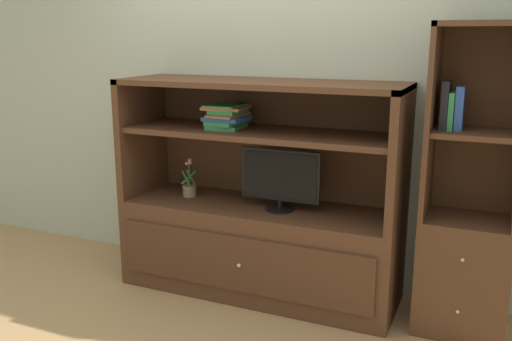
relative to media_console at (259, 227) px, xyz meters
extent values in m
plane|color=tan|center=(0.00, -0.41, -0.46)|extent=(8.00, 8.00, 0.00)
cube|color=#ADB29E|center=(0.00, 0.34, 0.94)|extent=(6.00, 0.10, 2.80)
cube|color=#4C2D1C|center=(0.00, -0.01, -0.15)|extent=(1.86, 0.59, 0.61)
cube|color=#462A19|center=(0.00, -0.31, -0.15)|extent=(1.71, 0.02, 0.36)
sphere|color=silver|center=(0.00, -0.32, -0.15)|extent=(0.02, 0.02, 0.02)
cube|color=#4C2D1C|center=(-0.90, -0.01, 0.56)|extent=(0.05, 0.59, 0.82)
cube|color=#4C2D1C|center=(0.90, -0.01, 0.56)|extent=(0.05, 0.59, 0.82)
cube|color=#4C2D1C|center=(0.00, 0.28, 0.56)|extent=(1.86, 0.02, 0.82)
cube|color=#4C2D1C|center=(0.00, -0.01, 0.96)|extent=(1.86, 0.59, 0.04)
cube|color=#4C2D1C|center=(0.00, -0.01, 0.64)|extent=(1.76, 0.53, 0.04)
cylinder|color=black|center=(0.16, -0.04, 0.16)|extent=(0.19, 0.19, 0.01)
cylinder|color=black|center=(0.16, -0.04, 0.19)|extent=(0.03, 0.03, 0.05)
cube|color=black|center=(0.16, -0.04, 0.38)|extent=(0.53, 0.02, 0.33)
cube|color=black|center=(0.16, -0.05, 0.38)|extent=(0.49, 0.00, 0.30)
cylinder|color=#8C7251|center=(-0.54, 0.00, 0.19)|extent=(0.10, 0.10, 0.08)
cylinder|color=#3D6B33|center=(-0.54, 0.00, 0.32)|extent=(0.01, 0.01, 0.19)
cube|color=#2D7A38|center=(-0.51, 0.00, 0.28)|extent=(0.03, 0.09, 0.14)
cube|color=#2D7A38|center=(-0.55, 0.02, 0.28)|extent=(0.08, 0.07, 0.09)
cube|color=#2D7A38|center=(-0.55, -0.02, 0.28)|extent=(0.11, 0.07, 0.10)
sphere|color=#C6729E|center=(-0.55, 0.00, 0.39)|extent=(0.03, 0.03, 0.03)
sphere|color=#C6729E|center=(-0.53, 0.01, 0.39)|extent=(0.02, 0.02, 0.02)
sphere|color=#C6729E|center=(-0.53, 0.00, 0.41)|extent=(0.03, 0.03, 0.03)
cube|color=#338C4C|center=(-0.23, -0.02, 0.67)|extent=(0.23, 0.27, 0.03)
cube|color=#338C4C|center=(-0.23, 0.00, 0.70)|extent=(0.21, 0.31, 0.03)
cube|color=#2D519E|center=(-0.23, -0.01, 0.72)|extent=(0.26, 0.25, 0.03)
cube|color=#A56638|center=(-0.22, -0.01, 0.74)|extent=(0.21, 0.29, 0.02)
cube|color=#338C4C|center=(-0.22, 0.00, 0.77)|extent=(0.19, 0.25, 0.03)
cube|color=#A56638|center=(-0.24, 0.00, 0.79)|extent=(0.29, 0.29, 0.02)
cube|color=#338C4C|center=(-0.24, 0.00, 0.81)|extent=(0.22, 0.28, 0.01)
cube|color=#4C2D1C|center=(1.30, -0.01, -0.11)|extent=(0.51, 0.41, 0.69)
sphere|color=silver|center=(1.30, -0.21, 0.06)|extent=(0.02, 0.02, 0.02)
sphere|color=silver|center=(1.30, -0.21, -0.25)|extent=(0.02, 0.02, 0.02)
cube|color=#4C2D1C|center=(1.06, -0.01, 0.78)|extent=(0.03, 0.41, 1.09)
cube|color=#4C2D1C|center=(1.30, 0.19, 0.78)|extent=(0.51, 0.02, 1.09)
cube|color=#4C2D1C|center=(1.30, -0.01, 0.72)|extent=(0.45, 0.37, 0.03)
cube|color=#4C2D1C|center=(1.30, -0.01, 1.31)|extent=(0.51, 0.41, 0.03)
cube|color=black|center=(1.13, -0.01, 0.87)|extent=(0.04, 0.17, 0.27)
cube|color=#338C4C|center=(1.16, -0.01, 0.84)|extent=(0.03, 0.17, 0.21)
cube|color=#2D519E|center=(1.20, -0.01, 0.86)|extent=(0.05, 0.15, 0.24)
camera|label=1|loc=(1.40, -3.25, 1.25)|focal=39.05mm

